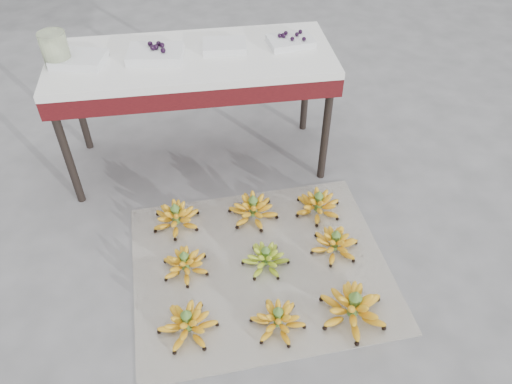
{
  "coord_description": "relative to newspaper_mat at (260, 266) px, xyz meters",
  "views": [
    {
      "loc": [
        -0.16,
        -1.55,
        1.97
      ],
      "look_at": [
        0.11,
        0.23,
        0.29
      ],
      "focal_mm": 35.0,
      "sensor_mm": 36.0,
      "label": 1
    }
  ],
  "objects": [
    {
      "name": "glass_jar",
      "position": [
        -0.9,
        0.87,
        0.8
      ],
      "size": [
        0.15,
        0.15,
        0.17
      ],
      "primitive_type": "cylinder",
      "rotation": [
        0.0,
        0.0,
        -0.12
      ],
      "color": "beige",
      "rests_on": "vendor_table"
    },
    {
      "name": "bunch_front_center",
      "position": [
        0.02,
        -0.35,
        0.05
      ],
      "size": [
        0.31,
        0.31,
        0.15
      ],
      "rotation": [
        0.0,
        0.0,
        0.32
      ],
      "color": "yellow",
      "rests_on": "newspaper_mat"
    },
    {
      "name": "bunch_back_center",
      "position": [
        0.01,
        0.34,
        0.06
      ],
      "size": [
        0.35,
        0.35,
        0.16
      ],
      "rotation": [
        0.0,
        0.0,
        0.4
      ],
      "color": "yellow",
      "rests_on": "newspaper_mat"
    },
    {
      "name": "bunch_mid_right",
      "position": [
        0.39,
        0.04,
        0.05
      ],
      "size": [
        0.31,
        0.31,
        0.15
      ],
      "rotation": [
        0.0,
        0.0,
        -0.32
      ],
      "color": "yellow",
      "rests_on": "newspaper_mat"
    },
    {
      "name": "bunch_front_left",
      "position": [
        -0.37,
        -0.31,
        0.06
      ],
      "size": [
        0.31,
        0.31,
        0.16
      ],
      "rotation": [
        0.0,
        0.0,
        -0.21
      ],
      "color": "yellow",
      "rests_on": "newspaper_mat"
    },
    {
      "name": "ground",
      "position": [
        -0.09,
        0.0,
        -0.0
      ],
      "size": [
        60.0,
        60.0,
        0.0
      ],
      "primitive_type": "plane",
      "color": "#5E5E60",
      "rests_on": "ground"
    },
    {
      "name": "tray_left",
      "position": [
        -0.42,
        0.87,
        0.74
      ],
      "size": [
        0.3,
        0.24,
        0.07
      ],
      "color": "silver",
      "rests_on": "vendor_table"
    },
    {
      "name": "bunch_front_right",
      "position": [
        0.37,
        -0.35,
        0.07
      ],
      "size": [
        0.34,
        0.34,
        0.19
      ],
      "rotation": [
        0.0,
        0.0,
        -0.1
      ],
      "color": "yellow",
      "rests_on": "newspaper_mat"
    },
    {
      "name": "tray_far_right",
      "position": [
        0.3,
        0.91,
        0.74
      ],
      "size": [
        0.26,
        0.2,
        0.06
      ],
      "color": "silver",
      "rests_on": "vendor_table"
    },
    {
      "name": "tray_right",
      "position": [
        -0.05,
        0.91,
        0.73
      ],
      "size": [
        0.24,
        0.18,
        0.04
      ],
      "color": "silver",
      "rests_on": "vendor_table"
    },
    {
      "name": "tray_far_left",
      "position": [
        -0.8,
        0.87,
        0.74
      ],
      "size": [
        0.3,
        0.24,
        0.04
      ],
      "color": "silver",
      "rests_on": "vendor_table"
    },
    {
      "name": "bunch_back_right",
      "position": [
        0.37,
        0.33,
        0.06
      ],
      "size": [
        0.28,
        0.28,
        0.16
      ],
      "rotation": [
        0.0,
        0.0,
        0.11
      ],
      "color": "yellow",
      "rests_on": "newspaper_mat"
    },
    {
      "name": "bunch_mid_left",
      "position": [
        -0.37,
        0.03,
        0.05
      ],
      "size": [
        0.28,
        0.28,
        0.14
      ],
      "rotation": [
        0.0,
        0.0,
        0.2
      ],
      "color": "yellow",
      "rests_on": "newspaper_mat"
    },
    {
      "name": "vendor_table",
      "position": [
        -0.23,
        0.88,
        0.63
      ],
      "size": [
        1.5,
        0.6,
        0.72
      ],
      "color": "black",
      "rests_on": "ground"
    },
    {
      "name": "bunch_back_left",
      "position": [
        -0.4,
        0.35,
        0.06
      ],
      "size": [
        0.32,
        0.32,
        0.16
      ],
      "rotation": [
        0.0,
        0.0,
        0.31
      ],
      "color": "yellow",
      "rests_on": "newspaper_mat"
    },
    {
      "name": "newspaper_mat",
      "position": [
        0.0,
        0.0,
        0.0
      ],
      "size": [
        1.3,
        1.12,
        0.01
      ],
      "primitive_type": "cube",
      "rotation": [
        0.0,
        0.0,
        0.05
      ],
      "color": "white",
      "rests_on": "ground"
    },
    {
      "name": "bunch_mid_center",
      "position": [
        0.03,
        0.0,
        0.05
      ],
      "size": [
        0.3,
        0.3,
        0.14
      ],
      "rotation": [
        0.0,
        0.0,
        -0.39
      ],
      "color": "olive",
      "rests_on": "newspaper_mat"
    }
  ]
}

